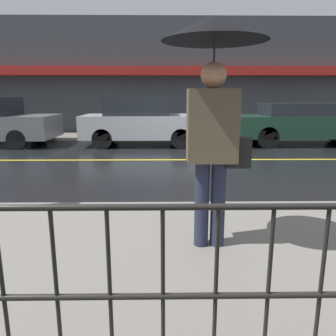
% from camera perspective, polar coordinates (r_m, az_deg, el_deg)
% --- Properties ---
extents(ground_plane, '(80.00, 80.00, 0.00)m').
position_cam_1_polar(ground_plane, '(8.50, 3.08, 1.43)').
color(ground_plane, black).
extents(sidewalk_near, '(28.00, 3.18, 0.11)m').
position_cam_1_polar(sidewalk_near, '(3.40, 9.42, -15.20)').
color(sidewalk_near, slate).
rests_on(sidewalk_near, ground_plane).
extents(sidewalk_far, '(28.00, 1.82, 0.11)m').
position_cam_1_polar(sidewalk_far, '(13.11, 1.70, 5.60)').
color(sidewalk_far, slate).
rests_on(sidewalk_far, ground_plane).
extents(lane_marking, '(25.20, 0.12, 0.01)m').
position_cam_1_polar(lane_marking, '(8.50, 3.09, 1.46)').
color(lane_marking, gold).
rests_on(lane_marking, ground_plane).
extents(building_storefront, '(28.00, 0.85, 4.74)m').
position_cam_1_polar(building_storefront, '(14.07, 1.57, 15.57)').
color(building_storefront, '#383D42').
rests_on(building_storefront, ground_plane).
extents(railing_foreground, '(12.00, 0.04, 0.97)m').
position_cam_1_polar(railing_foreground, '(1.95, 17.31, -16.19)').
color(railing_foreground, black).
rests_on(railing_foreground, sidewalk_near).
extents(pedestrian, '(0.98, 0.98, 2.22)m').
position_cam_1_polar(pedestrian, '(3.19, 8.03, 15.17)').
color(pedestrian, '#23283D').
rests_on(pedestrian, sidewalk_near).
extents(car_silver, '(3.94, 1.81, 1.59)m').
position_cam_1_polar(car_silver, '(11.02, -4.62, 8.11)').
color(car_silver, '#B2B5BA').
rests_on(car_silver, ground_plane).
extents(car_dark_green, '(4.76, 1.75, 1.39)m').
position_cam_1_polar(car_dark_green, '(11.98, 22.60, 7.26)').
color(car_dark_green, '#193828').
rests_on(car_dark_green, ground_plane).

